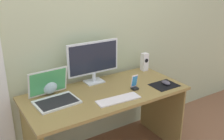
{
  "coord_description": "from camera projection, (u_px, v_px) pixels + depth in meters",
  "views": [
    {
      "loc": [
        -1.08,
        -1.81,
        1.72
      ],
      "look_at": [
        0.05,
        -0.02,
        0.93
      ],
      "focal_mm": 41.43,
      "sensor_mm": 36.0,
      "label": 1
    }
  ],
  "objects": [
    {
      "name": "speaker_right",
      "position": [
        145.0,
        62.0,
        2.81
      ],
      "size": [
        0.07,
        0.07,
        0.19
      ],
      "color": "white",
      "rests_on": "desk"
    },
    {
      "name": "laptop",
      "position": [
        54.0,
        95.0,
        2.14
      ],
      "size": [
        0.36,
        0.33,
        0.25
      ],
      "color": "silver",
      "rests_on": "desk"
    },
    {
      "name": "wall_back",
      "position": [
        84.0,
        27.0,
        2.46
      ],
      "size": [
        6.0,
        0.04,
        2.5
      ],
      "primitive_type": "cube",
      "color": "#B4BD96",
      "rests_on": "ground_plane"
    },
    {
      "name": "desk",
      "position": [
        106.0,
        106.0,
        2.38
      ],
      "size": [
        1.46,
        0.68,
        0.73
      ],
      "color": "olive",
      "rests_on": "ground_plane"
    },
    {
      "name": "mouse",
      "position": [
        166.0,
        83.0,
        2.47
      ],
      "size": [
        0.06,
        0.1,
        0.04
      ],
      "primitive_type": "ellipsoid",
      "rotation": [
        0.0,
        0.0,
        -0.01
      ],
      "color": "#4D4756",
      "rests_on": "mousepad"
    },
    {
      "name": "phone_in_dock",
      "position": [
        134.0,
        84.0,
        2.36
      ],
      "size": [
        0.06,
        0.05,
        0.14
      ],
      "color": "black",
      "rests_on": "desk"
    },
    {
      "name": "fishbowl",
      "position": [
        48.0,
        85.0,
        2.27
      ],
      "size": [
        0.16,
        0.16,
        0.16
      ],
      "primitive_type": "sphere",
      "color": "silver",
      "rests_on": "desk"
    },
    {
      "name": "monitor",
      "position": [
        94.0,
        60.0,
        2.45
      ],
      "size": [
        0.53,
        0.14,
        0.41
      ],
      "color": "silver",
      "rests_on": "desk"
    },
    {
      "name": "keyboard_external",
      "position": [
        118.0,
        99.0,
        2.17
      ],
      "size": [
        0.39,
        0.15,
        0.01
      ],
      "primitive_type": "cube",
      "rotation": [
        0.0,
        0.0,
        -0.07
      ],
      "color": "white",
      "rests_on": "desk"
    },
    {
      "name": "mousepad",
      "position": [
        164.0,
        85.0,
        2.46
      ],
      "size": [
        0.25,
        0.2,
        0.0
      ],
      "primitive_type": "cube",
      "color": "black",
      "rests_on": "desk"
    }
  ]
}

